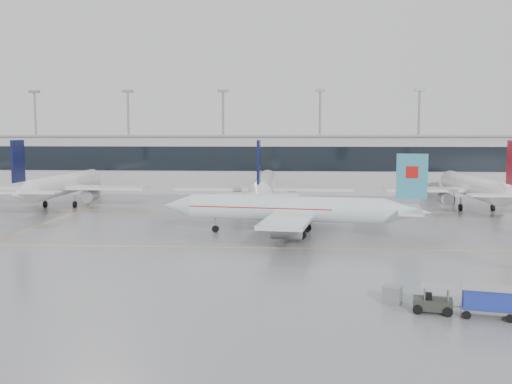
# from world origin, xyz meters

# --- Properties ---
(ground) EXTENTS (320.00, 320.00, 0.00)m
(ground) POSITION_xyz_m (0.00, 0.00, 0.00)
(ground) COLOR gray
(ground) RESTS_ON ground
(taxi_line_main) EXTENTS (120.00, 0.25, 0.01)m
(taxi_line_main) POSITION_xyz_m (0.00, 0.00, 0.01)
(taxi_line_main) COLOR gold
(taxi_line_main) RESTS_ON ground
(taxi_line_north) EXTENTS (120.00, 0.25, 0.01)m
(taxi_line_north) POSITION_xyz_m (0.00, 30.00, 0.01)
(taxi_line_north) COLOR gold
(taxi_line_north) RESTS_ON ground
(taxi_line_cross) EXTENTS (0.25, 60.00, 0.01)m
(taxi_line_cross) POSITION_xyz_m (-30.00, 15.00, 0.01)
(taxi_line_cross) COLOR gold
(taxi_line_cross) RESTS_ON ground
(terminal) EXTENTS (180.00, 15.00, 12.00)m
(terminal) POSITION_xyz_m (0.00, 62.00, 6.00)
(terminal) COLOR #A8A8AC
(terminal) RESTS_ON ground
(terminal_glass) EXTENTS (180.00, 0.20, 5.00)m
(terminal_glass) POSITION_xyz_m (0.00, 54.45, 7.50)
(terminal_glass) COLOR black
(terminal_glass) RESTS_ON ground
(terminal_roof) EXTENTS (182.00, 16.00, 0.40)m
(terminal_roof) POSITION_xyz_m (0.00, 62.00, 12.20)
(terminal_roof) COLOR gray
(terminal_roof) RESTS_ON ground
(light_masts) EXTENTS (156.40, 1.00, 22.60)m
(light_masts) POSITION_xyz_m (0.00, 68.00, 13.34)
(light_masts) COLOR gray
(light_masts) RESTS_ON ground
(air_canada_jet) EXTENTS (33.68, 26.44, 10.27)m
(air_canada_jet) POSITION_xyz_m (5.12, 8.03, 3.22)
(air_canada_jet) COLOR silver
(air_canada_jet) RESTS_ON ground
(parked_jet_b) EXTENTS (29.64, 36.96, 11.72)m
(parked_jet_b) POSITION_xyz_m (-35.00, 33.69, 3.71)
(parked_jet_b) COLOR white
(parked_jet_b) RESTS_ON ground
(parked_jet_c) EXTENTS (29.64, 36.96, 11.72)m
(parked_jet_c) POSITION_xyz_m (-0.00, 33.69, 3.71)
(parked_jet_c) COLOR white
(parked_jet_c) RESTS_ON ground
(parked_jet_d) EXTENTS (29.64, 36.96, 11.72)m
(parked_jet_d) POSITION_xyz_m (35.00, 33.69, 3.71)
(parked_jet_d) COLOR white
(parked_jet_d) RESTS_ON ground
(baggage_tug) EXTENTS (4.12, 2.22, 1.96)m
(baggage_tug) POSITION_xyz_m (14.67, -22.18, 0.69)
(baggage_tug) COLOR #292E25
(baggage_tug) RESTS_ON ground
(baggage_cart) EXTENTS (3.76, 2.60, 2.12)m
(baggage_cart) POSITION_xyz_m (18.18, -22.96, 1.24)
(baggage_cart) COLOR gray
(baggage_cart) RESTS_ON ground
(gse_unit) EXTENTS (1.66, 1.61, 1.31)m
(gse_unit) POSITION_xyz_m (12.20, -20.08, 0.65)
(gse_unit) COLOR slate
(gse_unit) RESTS_ON ground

